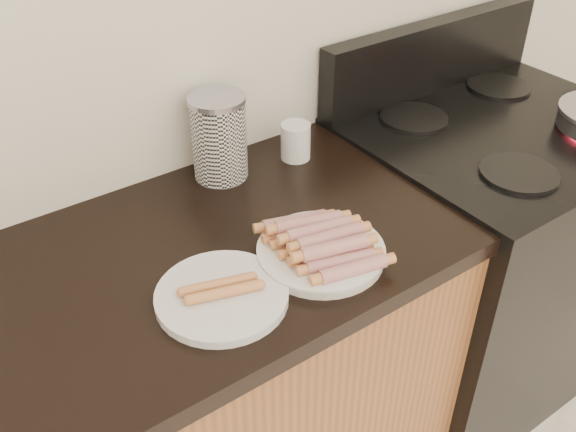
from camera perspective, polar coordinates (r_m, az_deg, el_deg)
stove at (r=2.02m, az=16.46°, el=-3.89°), size 0.76×0.65×0.91m
stove_panel at (r=1.89m, az=12.72°, el=13.69°), size 0.76×0.06×0.20m
burner_near_left at (r=1.57m, az=19.86°, el=3.59°), size 0.18×0.18×0.01m
burner_far_left at (r=1.75m, az=11.13°, el=8.56°), size 0.18×0.18×0.01m
burner_far_right at (r=1.99m, az=18.22°, el=10.88°), size 0.18×0.18×0.01m
main_plate at (r=1.25m, az=2.93°, el=-3.36°), size 0.31×0.31×0.02m
side_plate at (r=1.16m, az=-5.90°, el=-7.08°), size 0.29×0.29×0.02m
hotdog_pile at (r=1.23m, az=2.98°, el=-2.24°), size 0.13×0.25×0.05m
plain_sausages at (r=1.15m, az=-5.96°, el=-6.41°), size 0.13×0.08×0.02m
canister at (r=1.45m, az=-6.16°, el=6.99°), size 0.13×0.13×0.20m
mug at (r=1.54m, az=0.68°, el=6.65°), size 0.08×0.08×0.09m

